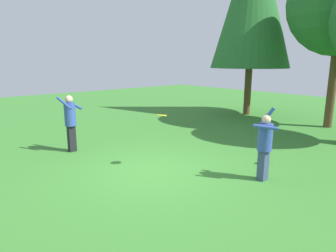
% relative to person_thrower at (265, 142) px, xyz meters
% --- Properties ---
extents(ground_plane, '(40.00, 40.00, 0.00)m').
position_rel_person_thrower_xyz_m(ground_plane, '(-2.18, -1.61, -0.94)').
color(ground_plane, '#387A2D').
extents(person_thrower, '(0.64, 0.65, 1.75)m').
position_rel_person_thrower_xyz_m(person_thrower, '(0.00, 0.00, 0.00)').
color(person_thrower, '#38476B').
rests_on(person_thrower, ground_plane).
extents(person_catcher, '(0.72, 0.66, 1.77)m').
position_rel_person_thrower_xyz_m(person_catcher, '(-5.23, -2.47, 0.12)').
color(person_catcher, black).
rests_on(person_catcher, ground_plane).
extents(frisbee, '(0.35, 0.35, 0.08)m').
position_rel_person_thrower_xyz_m(frisbee, '(-2.22, -1.29, 0.49)').
color(frisbee, yellow).
extents(ball_blue, '(0.21, 0.21, 0.21)m').
position_rel_person_thrower_xyz_m(ball_blue, '(-0.59, 1.01, -0.84)').
color(ball_blue, blue).
rests_on(ball_blue, ground_plane).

